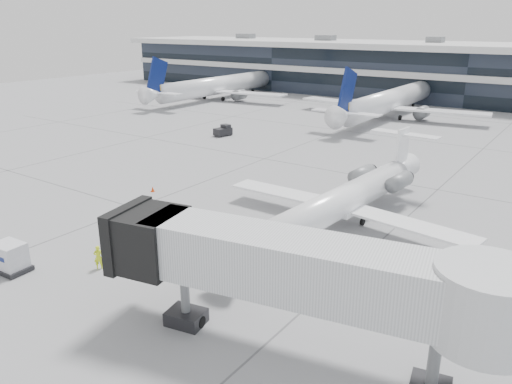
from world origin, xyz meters
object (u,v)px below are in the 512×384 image
Objects in this scene: regional_jet at (343,200)px; ramp_worker at (98,257)px; jet_bridge at (317,273)px; cargo_uld at (10,258)px.

regional_jet is 16.29× the size of ramp_worker.
regional_jet is at bearing 100.44° from jet_bridge.
ramp_worker is (-15.82, 0.10, -3.74)m from jet_bridge.
jet_bridge is 8.11× the size of cargo_uld.
jet_bridge is 16.26m from ramp_worker.
cargo_uld is (-20.16, -3.35, -3.60)m from jet_bridge.
jet_bridge is at bearing -64.39° from regional_jet.
regional_jet reaches higher than cargo_uld.
cargo_uld is at bearing 178.64° from jet_bridge.
regional_jet is 23.79m from cargo_uld.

